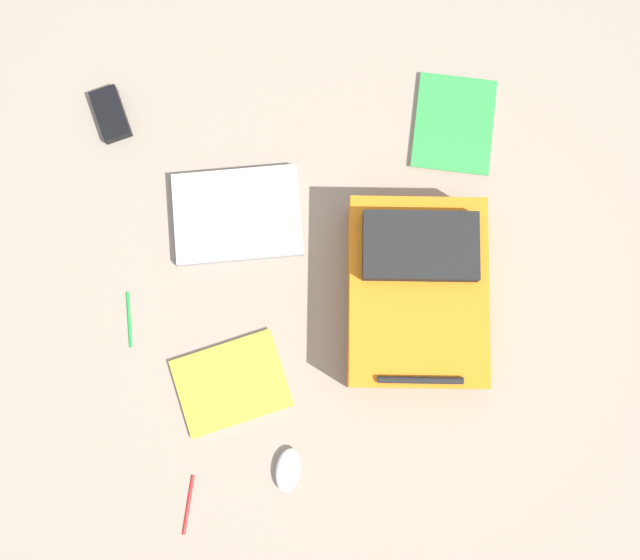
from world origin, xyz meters
TOP-DOWN VIEW (x-y plane):
  - ground_plane at (0.00, 0.00)m, footprint 3.60×3.60m
  - backpack at (-0.24, 0.03)m, footprint 0.37×0.48m
  - laptop at (0.18, -0.21)m, footprint 0.32×0.23m
  - book_manual at (0.23, 0.21)m, footprint 0.30×0.25m
  - book_red at (-0.39, -0.40)m, footprint 0.25×0.29m
  - computer_mouse at (0.11, 0.43)m, footprint 0.08×0.12m
  - power_brick at (0.49, -0.50)m, footprint 0.10×0.15m
  - pen_black at (0.36, 0.49)m, footprint 0.04×0.14m
  - pen_blue at (0.47, 0.03)m, footprint 0.01×0.14m

SIDE VIEW (x-z plane):
  - ground_plane at x=0.00m, z-range 0.00..0.00m
  - pen_blue at x=0.47m, z-range 0.00..0.01m
  - pen_black at x=0.36m, z-range 0.00..0.01m
  - book_red at x=-0.39m, z-range 0.00..0.01m
  - book_manual at x=0.23m, z-range 0.00..0.02m
  - power_brick at x=0.49m, z-range 0.00..0.03m
  - laptop at x=0.18m, z-range 0.00..0.03m
  - computer_mouse at x=0.11m, z-range 0.00..0.03m
  - backpack at x=-0.24m, z-range -0.01..0.17m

